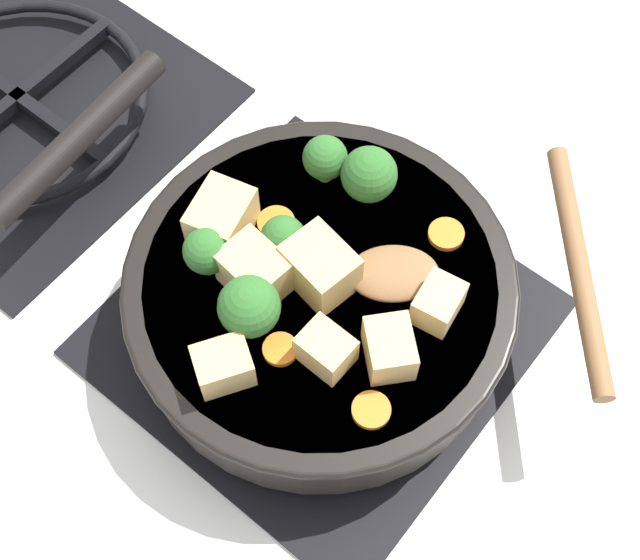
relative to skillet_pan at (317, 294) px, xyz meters
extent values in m
plane|color=silver|center=(0.00, 0.00, -0.06)|extent=(2.40, 2.40, 0.00)
cube|color=black|center=(0.00, 0.00, -0.06)|extent=(0.31, 0.31, 0.01)
torus|color=black|center=(0.00, 0.00, -0.04)|extent=(0.24, 0.24, 0.01)
cube|color=black|center=(0.00, 0.00, -0.04)|extent=(0.01, 0.23, 0.01)
cube|color=black|center=(0.00, 0.00, -0.04)|extent=(0.23, 0.01, 0.01)
cube|color=black|center=(0.00, 0.36, -0.06)|extent=(0.31, 0.31, 0.01)
torus|color=black|center=(0.00, 0.36, -0.04)|extent=(0.24, 0.24, 0.01)
cube|color=black|center=(0.00, 0.36, -0.04)|extent=(0.01, 0.23, 0.01)
cube|color=black|center=(0.00, 0.36, -0.04)|extent=(0.23, 0.01, 0.01)
cylinder|color=black|center=(0.00, 0.00, 0.00)|extent=(0.29, 0.29, 0.06)
cylinder|color=#5B3316|center=(0.00, 0.00, 0.00)|extent=(0.27, 0.27, 0.05)
torus|color=black|center=(0.00, 0.00, 0.02)|extent=(0.30, 0.30, 0.01)
cylinder|color=black|center=(-0.02, 0.24, 0.01)|extent=(0.20, 0.04, 0.02)
ellipsoid|color=brown|center=(0.04, -0.04, 0.03)|extent=(0.08, 0.08, 0.01)
cylinder|color=brown|center=(0.13, -0.15, 0.03)|extent=(0.17, 0.15, 0.02)
cube|color=#DBB770|center=(-0.05, -0.05, 0.04)|extent=(0.03, 0.04, 0.03)
cube|color=#DBB770|center=(0.03, -0.09, 0.04)|extent=(0.04, 0.03, 0.03)
cube|color=#DBB770|center=(-0.02, -0.08, 0.04)|extent=(0.05, 0.05, 0.03)
cube|color=#DBB770|center=(-0.03, 0.03, 0.05)|extent=(0.04, 0.05, 0.04)
cube|color=#DBB770|center=(-0.01, 0.08, 0.05)|extent=(0.06, 0.05, 0.04)
cube|color=#DBB770|center=(-0.10, 0.00, 0.04)|extent=(0.05, 0.05, 0.03)
cube|color=#DBB770|center=(0.00, 0.00, 0.05)|extent=(0.05, 0.06, 0.04)
cylinder|color=#709956|center=(0.00, 0.03, 0.03)|extent=(0.01, 0.01, 0.01)
sphere|color=#2D6628|center=(0.00, 0.03, 0.05)|extent=(0.03, 0.03, 0.03)
cylinder|color=#709956|center=(-0.04, 0.07, 0.03)|extent=(0.01, 0.01, 0.01)
sphere|color=#2D6628|center=(-0.04, 0.07, 0.05)|extent=(0.04, 0.04, 0.04)
cylinder|color=#709956|center=(0.08, 0.05, 0.03)|extent=(0.01, 0.01, 0.01)
sphere|color=#2D6628|center=(0.08, 0.05, 0.05)|extent=(0.04, 0.04, 0.04)
cylinder|color=#709956|center=(0.08, 0.02, 0.03)|extent=(0.01, 0.01, 0.01)
sphere|color=#2D6628|center=(0.08, 0.02, 0.05)|extent=(0.04, 0.04, 0.04)
cylinder|color=#709956|center=(-0.06, 0.01, 0.03)|extent=(0.01, 0.01, 0.01)
sphere|color=#2D6628|center=(-0.06, 0.01, 0.06)|extent=(0.05, 0.05, 0.05)
cylinder|color=orange|center=(-0.06, -0.02, 0.03)|extent=(0.03, 0.03, 0.01)
cylinder|color=orange|center=(0.02, 0.05, 0.03)|extent=(0.03, 0.03, 0.01)
cylinder|color=orange|center=(0.09, -0.05, 0.03)|extent=(0.03, 0.03, 0.01)
cylinder|color=orange|center=(-0.06, -0.09, 0.03)|extent=(0.03, 0.03, 0.01)
camera|label=1|loc=(-0.24, -0.20, 0.62)|focal=50.00mm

